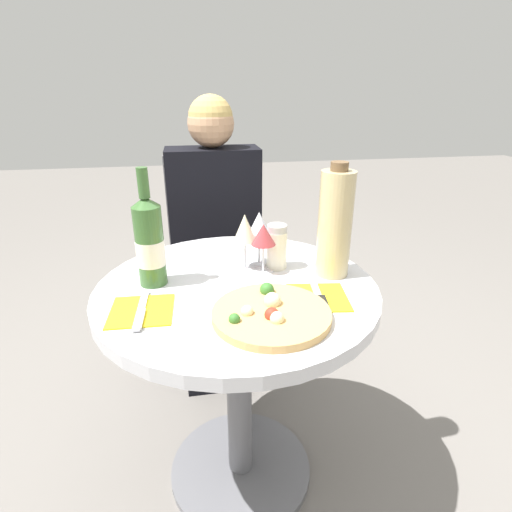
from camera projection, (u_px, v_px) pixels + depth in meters
The scene contains 13 objects.
ground_plane at pixel (241, 470), 1.38m from camera, with size 12.00×12.00×0.00m, color slate.
dining_table at pixel (238, 340), 1.17m from camera, with size 0.77×0.77×0.72m.
chair_behind_diner at pixel (216, 262), 1.89m from camera, with size 0.42×0.42×0.94m.
seated_diner at pixel (218, 259), 1.73m from camera, with size 0.38×0.39×1.20m.
pizza_large at pixel (271, 313), 0.94m from camera, with size 0.28×0.28×0.05m.
wine_bottle at pixel (150, 242), 1.06m from camera, with size 0.08×0.08×0.32m.
tall_carafe at pixel (335, 224), 1.11m from camera, with size 0.10×0.10×0.32m.
sugar_shaker at pixel (277, 247), 1.18m from camera, with size 0.06×0.06×0.14m.
wine_glass_front_right at pixel (263, 236), 1.13m from camera, with size 0.07×0.07×0.15m.
wine_glass_back_right at pixel (259, 226), 1.19m from camera, with size 0.07×0.07×0.16m.
wine_glass_center at pixel (245, 229), 1.15m from camera, with size 0.07×0.07×0.17m.
place_setting_left at pixel (141, 311), 0.97m from camera, with size 0.16×0.19×0.01m.
place_setting_right at pixel (318, 297), 1.03m from camera, with size 0.17×0.19×0.01m.
Camera 1 is at (-0.12, -0.98, 1.23)m, focal length 28.00 mm.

